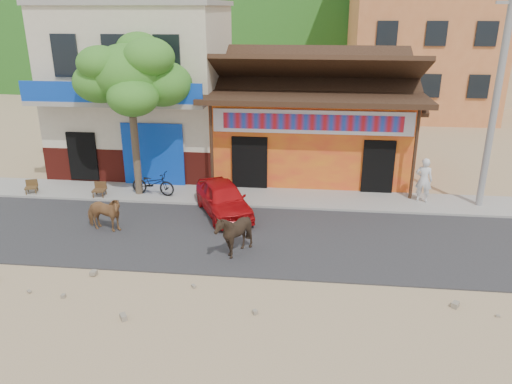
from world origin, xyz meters
TOP-DOWN VIEW (x-y plane):
  - ground at (0.00, 0.00)m, footprint 120.00×120.00m
  - road at (0.00, 2.50)m, footprint 60.00×5.00m
  - sidewalk at (0.00, 6.00)m, footprint 60.00×2.00m
  - dance_club at (2.00, 10.00)m, footprint 8.00×6.00m
  - cafe_building at (-5.50, 10.00)m, footprint 7.00×6.00m
  - apartment_front at (9.00, 24.00)m, footprint 9.00×9.00m
  - tree at (-4.60, 5.80)m, footprint 3.00×3.00m
  - utility_pole at (8.20, 6.00)m, footprint 0.24×0.24m
  - cow_tan at (-4.63, 2.47)m, footprint 1.52×0.90m
  - cow_dark at (-0.16, 1.24)m, footprint 1.53×1.43m
  - red_car at (-1.00, 4.29)m, footprint 2.78×3.70m
  - scooter at (-4.00, 5.72)m, footprint 1.81×0.86m
  - pedestrian at (6.17, 6.14)m, footprint 0.70×0.57m
  - cafe_chair_left at (-6.00, 5.30)m, footprint 0.49×0.49m
  - cafe_chair_right at (-8.78, 5.35)m, footprint 0.56×0.56m

SIDE VIEW (x-z plane):
  - ground at x=0.00m, z-range 0.00..0.00m
  - road at x=0.00m, z-range 0.00..0.04m
  - sidewalk at x=0.00m, z-range 0.00..0.12m
  - scooter at x=-4.00m, z-range 0.12..1.04m
  - cafe_chair_right at x=-8.78m, z-range 0.12..1.06m
  - cafe_chair_left at x=-6.00m, z-range 0.12..1.12m
  - red_car at x=-1.00m, z-range 0.04..1.21m
  - cow_tan at x=-4.63m, z-range 0.04..1.24m
  - cow_dark at x=-0.16m, z-range 0.04..1.43m
  - pedestrian at x=6.17m, z-range 0.12..1.80m
  - dance_club at x=2.00m, z-range 0.00..3.60m
  - tree at x=-4.60m, z-range 0.12..6.12m
  - cafe_building at x=-5.50m, z-range 0.00..7.00m
  - utility_pole at x=8.20m, z-range 0.12..8.12m
  - apartment_front at x=9.00m, z-range 0.00..12.00m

